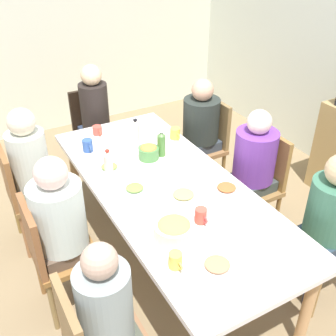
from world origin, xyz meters
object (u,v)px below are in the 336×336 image
(dining_table, at_px, (168,194))
(bowl_0, at_px, (174,229))
(chair_6, at_px, (332,234))
(plate_2, at_px, (217,266))
(chair_2, at_px, (94,129))
(person_5, at_px, (200,125))
(plate_4, at_px, (135,189))
(cup_4, at_px, (176,261))
(plate_1, at_px, (109,168))
(person_2, at_px, (96,115))
(bowl_1, at_px, (149,152))
(bottle_1, at_px, (161,144))
(person_3, at_px, (32,166))
(chair_3, at_px, (25,192))
(person_4, at_px, (61,222))
(cup_2, at_px, (175,134))
(person_0, at_px, (253,163))
(bottle_0, at_px, (108,165))
(cup_0, at_px, (88,146))
(chair_0, at_px, (259,179))
(person_1, at_px, (109,316))
(cup_3, at_px, (201,216))
(chair_5, at_px, (207,141))
(person_6, at_px, (329,216))
(plate_0, at_px, (183,196))
(cup_1, at_px, (97,130))
(bottle_2, at_px, (136,134))
(cup_5, at_px, (117,190))
(chair_4, at_px, (52,252))
(plate_3, at_px, (226,189))

(dining_table, height_order, bowl_0, bowl_0)
(chair_6, height_order, plate_2, chair_6)
(chair_2, distance_m, person_5, 1.10)
(plate_4, relative_size, cup_4, 2.00)
(plate_1, bearing_deg, person_2, 164.95)
(plate_4, relative_size, bowl_1, 1.38)
(chair_6, xyz_separation_m, bottle_1, (-1.16, -0.70, 0.33))
(person_3, distance_m, plate_2, 1.69)
(chair_3, height_order, person_4, person_4)
(cup_2, bearing_deg, bottle_1, -50.99)
(person_0, xyz_separation_m, person_3, (-0.77, -1.54, 0.02))
(person_5, relative_size, bottle_0, 4.94)
(person_5, xyz_separation_m, bottle_0, (0.46, -1.09, 0.15))
(person_5, bearing_deg, cup_4, -37.30)
(bowl_0, height_order, cup_0, bowl_0)
(plate_1, bearing_deg, chair_0, 70.45)
(person_1, bearing_deg, chair_3, -176.52)
(dining_table, relative_size, person_4, 1.92)
(bowl_0, bearing_deg, plate_4, -179.46)
(person_2, bearing_deg, cup_3, -0.45)
(chair_6, bearing_deg, person_1, -90.00)
(person_5, bearing_deg, bowl_0, -38.76)
(person_5, height_order, plate_4, person_5)
(person_0, height_order, plate_4, person_0)
(dining_table, relative_size, chair_3, 2.55)
(chair_5, height_order, person_6, person_6)
(person_1, relative_size, person_3, 0.96)
(plate_2, relative_size, cup_0, 2.14)
(plate_1, height_order, bottle_1, bottle_1)
(person_5, bearing_deg, cup_2, -64.39)
(person_1, height_order, person_6, person_6)
(person_4, distance_m, plate_0, 0.81)
(person_2, height_order, cup_4, person_2)
(person_5, height_order, cup_1, person_5)
(dining_table, relative_size, person_5, 2.02)
(person_4, height_order, chair_6, person_4)
(person_0, distance_m, chair_2, 1.72)
(dining_table, xyz_separation_m, bowl_0, (0.47, -0.23, 0.12))
(bowl_0, height_order, bottle_2, bottle_2)
(chair_6, bearing_deg, person_5, -176.63)
(person_1, bearing_deg, person_6, 90.00)
(cup_5, xyz_separation_m, bottle_2, (-0.53, 0.40, 0.08))
(chair_2, xyz_separation_m, plate_2, (2.34, -0.15, 0.24))
(bottle_2, bearing_deg, person_5, 102.19)
(person_0, xyz_separation_m, chair_4, (0.00, -1.63, -0.18))
(plate_3, xyz_separation_m, bowl_1, (-0.65, -0.27, 0.04))
(chair_5, xyz_separation_m, chair_6, (1.53, 0.00, 0.00))
(chair_4, distance_m, person_4, 0.23)
(plate_0, distance_m, cup_1, 1.16)
(person_6, bearing_deg, chair_6, 90.00)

